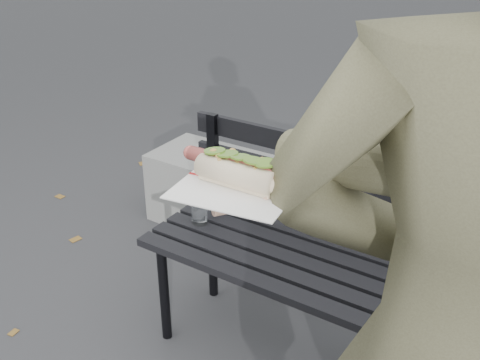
# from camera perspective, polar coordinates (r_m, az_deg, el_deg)

# --- Properties ---
(park_bench) EXTENTS (1.50, 0.44, 0.88)m
(park_bench) POSITION_cam_1_polar(r_m,az_deg,el_deg) (2.05, 10.60, -7.24)
(park_bench) COLOR black
(park_bench) RESTS_ON ground
(concrete_block) EXTENTS (1.20, 0.40, 0.40)m
(concrete_block) POSITION_cam_1_polar(r_m,az_deg,el_deg) (3.01, 1.47, -2.22)
(concrete_block) COLOR slate
(concrete_block) RESTS_ON ground
(held_hotdog) EXTENTS (0.62, 0.31, 0.20)m
(held_hotdog) POSITION_cam_1_polar(r_m,az_deg,el_deg) (0.88, 12.57, 0.62)
(held_hotdog) COLOR #4F4C34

